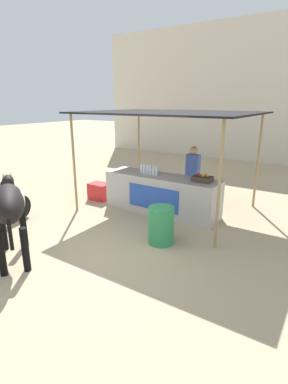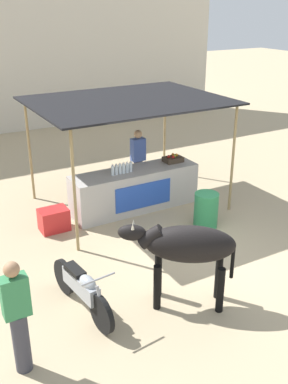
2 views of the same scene
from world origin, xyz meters
name	(u,v)px [view 1 (image 1 of 2)]	position (x,y,z in m)	size (l,w,h in m)	color
ground_plane	(106,244)	(0.00, 0.00, 0.00)	(60.00, 60.00, 0.00)	tan
building_wall_far	(255,92)	(0.00, 10.50, 3.13)	(16.00, 0.50, 6.26)	beige
stall_counter	(161,194)	(0.00, 2.20, 0.48)	(3.00, 0.82, 0.96)	#B2ADA8
stall_awning	(169,116)	(0.00, 2.50, 2.41)	(4.20, 3.20, 2.51)	black
water_bottle_row	(149,170)	(-0.35, 2.15, 1.07)	(0.52, 0.07, 0.25)	silver
fruit_crate	(203,178)	(1.07, 2.25, 1.03)	(0.44, 0.32, 0.18)	#3F3326
vendor_behind_counter	(192,177)	(0.50, 2.95, 0.85)	(0.34, 0.22, 1.65)	#383842
cooler_box	(100,191)	(-2.01, 2.10, 0.24)	(0.60, 0.44, 0.48)	red
water_barrel	(161,225)	(0.90, 0.66, 0.38)	(0.52, 0.52, 0.76)	#2D8C51
cow	(9,204)	(-1.02, -1.33, 1.03)	(1.71, 1.32, 1.44)	black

